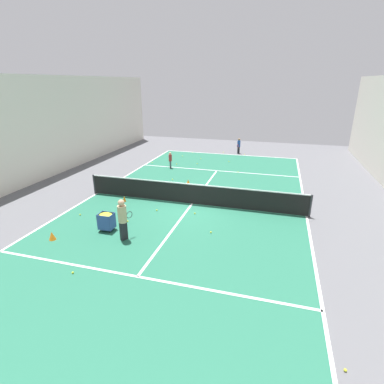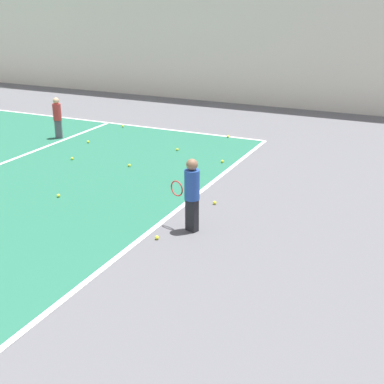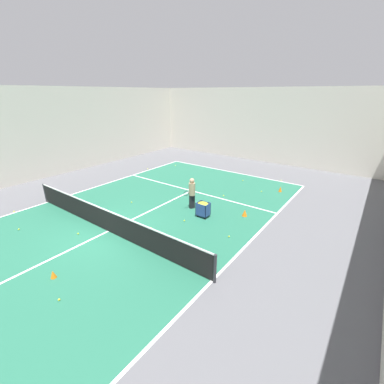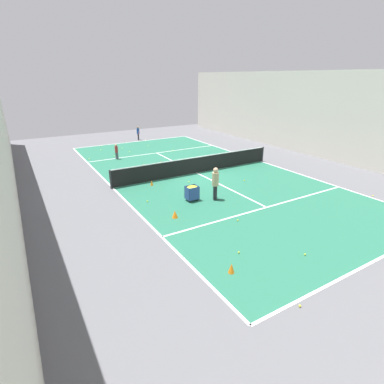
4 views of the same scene
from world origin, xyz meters
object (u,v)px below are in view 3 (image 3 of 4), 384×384
(ball_cart, at_px, (203,207))
(training_cone_1, at_px, (177,247))
(training_cone_0, at_px, (245,213))
(tennis_net, at_px, (107,220))
(coach_at_net, at_px, (192,191))

(ball_cart, relative_size, training_cone_1, 2.46)
(ball_cart, relative_size, training_cone_0, 2.27)
(ball_cart, distance_m, training_cone_0, 2.12)
(tennis_net, bearing_deg, training_cone_1, 10.71)
(training_cone_0, xyz_separation_m, training_cone_1, (-0.80, -4.36, -0.01))
(coach_at_net, bearing_deg, training_cone_0, 134.23)
(coach_at_net, relative_size, ball_cart, 2.17)
(ball_cart, bearing_deg, tennis_net, -124.97)
(coach_at_net, height_order, ball_cart, coach_at_net)
(training_cone_1, bearing_deg, coach_at_net, 117.95)
(ball_cart, bearing_deg, training_cone_1, -74.68)
(tennis_net, height_order, coach_at_net, coach_at_net)
(ball_cart, bearing_deg, training_cone_0, 38.22)
(ball_cart, height_order, training_cone_0, ball_cart)
(coach_at_net, distance_m, training_cone_0, 2.91)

